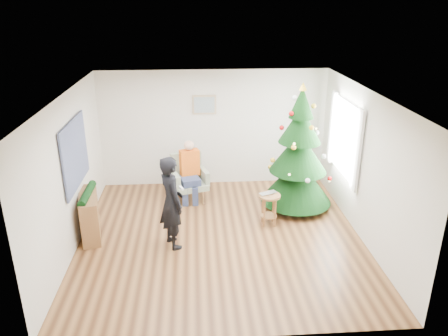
{
  "coord_description": "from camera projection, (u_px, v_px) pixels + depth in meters",
  "views": [
    {
      "loc": [
        -0.42,
        -6.84,
        4.04
      ],
      "look_at": [
        0.1,
        0.6,
        1.1
      ],
      "focal_mm": 35.0,
      "sensor_mm": 36.0,
      "label": 1
    }
  ],
  "objects": [
    {
      "name": "console",
      "position": [
        90.0,
        215.0,
        7.79
      ],
      "size": [
        0.5,
        1.04,
        0.8
      ],
      "primitive_type": "cube",
      "rotation": [
        0.0,
        0.0,
        0.21
      ],
      "color": "brown",
      "rests_on": "floor"
    },
    {
      "name": "christmas_tree",
      "position": [
        299.0,
        154.0,
        8.59
      ],
      "size": [
        1.42,
        1.42,
        2.56
      ],
      "rotation": [
        0.0,
        0.0,
        -0.19
      ],
      "color": "#3F2816",
      "rests_on": "floor"
    },
    {
      "name": "floor",
      "position": [
        221.0,
        237.0,
        7.86
      ],
      "size": [
        5.0,
        5.0,
        0.0
      ],
      "primitive_type": "plane",
      "color": "brown",
      "rests_on": "ground"
    },
    {
      "name": "seated_person",
      "position": [
        190.0,
        171.0,
        9.08
      ],
      "size": [
        0.47,
        0.62,
        1.28
      ],
      "rotation": [
        0.0,
        0.0,
        0.29
      ],
      "color": "navy",
      "rests_on": "armchair"
    },
    {
      "name": "curtains",
      "position": [
        344.0,
        138.0,
        8.39
      ],
      "size": [
        0.05,
        1.75,
        1.5
      ],
      "color": "white",
      "rests_on": "wall_right"
    },
    {
      "name": "armchair",
      "position": [
        189.0,
        183.0,
        9.24
      ],
      "size": [
        0.83,
        0.81,
        0.98
      ],
      "rotation": [
        0.0,
        0.0,
        0.29
      ],
      "color": "gray",
      "rests_on": "floor"
    },
    {
      "name": "standing_man",
      "position": [
        171.0,
        202.0,
        7.32
      ],
      "size": [
        0.6,
        0.71,
        1.64
      ],
      "primitive_type": "imported",
      "rotation": [
        0.0,
        0.0,
        2.0
      ],
      "color": "black",
      "rests_on": "floor"
    },
    {
      "name": "wall_front",
      "position": [
        234.0,
        250.0,
        5.06
      ],
      "size": [
        5.0,
        0.0,
        5.0
      ],
      "primitive_type": "plane",
      "rotation": [
        -1.57,
        0.0,
        0.0
      ],
      "color": "silver",
      "rests_on": "floor"
    },
    {
      "name": "tapestry",
      "position": [
        75.0,
        154.0,
        7.41
      ],
      "size": [
        0.03,
        1.5,
        1.15
      ],
      "primitive_type": "cube",
      "color": "black",
      "rests_on": "wall_left"
    },
    {
      "name": "ceiling",
      "position": [
        220.0,
        94.0,
        6.9
      ],
      "size": [
        5.0,
        5.0,
        0.0
      ],
      "primitive_type": "plane",
      "rotation": [
        3.14,
        0.0,
        0.0
      ],
      "color": "white",
      "rests_on": "wall_back"
    },
    {
      "name": "stool",
      "position": [
        269.0,
        209.0,
        8.19
      ],
      "size": [
        0.41,
        0.41,
        0.62
      ],
      "rotation": [
        0.0,
        0.0,
        0.08
      ],
      "color": "brown",
      "rests_on": "floor"
    },
    {
      "name": "game_controller",
      "position": [
        181.0,
        188.0,
        7.2
      ],
      "size": [
        0.09,
        0.13,
        0.04
      ],
      "primitive_type": "cube",
      "rotation": [
        0.0,
        0.0,
        0.43
      ],
      "color": "white",
      "rests_on": "standing_man"
    },
    {
      "name": "garland",
      "position": [
        87.0,
        194.0,
        7.64
      ],
      "size": [
        0.14,
        0.9,
        0.14
      ],
      "primitive_type": "cylinder",
      "rotation": [
        1.57,
        0.0,
        0.0
      ],
      "color": "black",
      "rests_on": "console"
    },
    {
      "name": "wall_back",
      "position": [
        214.0,
        129.0,
        9.7
      ],
      "size": [
        5.0,
        0.0,
        5.0
      ],
      "primitive_type": "plane",
      "rotation": [
        1.57,
        0.0,
        0.0
      ],
      "color": "silver",
      "rests_on": "floor"
    },
    {
      "name": "window_panel",
      "position": [
        345.0,
        138.0,
        8.4
      ],
      "size": [
        0.04,
        1.3,
        1.4
      ],
      "primitive_type": "cube",
      "color": "white",
      "rests_on": "wall_right"
    },
    {
      "name": "framed_picture",
      "position": [
        204.0,
        105.0,
        9.45
      ],
      "size": [
        0.52,
        0.05,
        0.42
      ],
      "color": "tan",
      "rests_on": "wall_back"
    },
    {
      "name": "laptop",
      "position": [
        270.0,
        194.0,
        8.07
      ],
      "size": [
        0.4,
        0.34,
        0.03
      ],
      "primitive_type": "imported",
      "rotation": [
        0.0,
        0.0,
        0.43
      ],
      "color": "silver",
      "rests_on": "stool"
    },
    {
      "name": "wall_left",
      "position": [
        70.0,
        174.0,
        7.22
      ],
      "size": [
        0.0,
        5.0,
        5.0
      ],
      "primitive_type": "plane",
      "rotation": [
        1.57,
        0.0,
        1.57
      ],
      "color": "silver",
      "rests_on": "floor"
    },
    {
      "name": "wall_right",
      "position": [
        365.0,
        166.0,
        7.54
      ],
      "size": [
        0.0,
        5.0,
        5.0
      ],
      "primitive_type": "plane",
      "rotation": [
        1.57,
        0.0,
        -1.57
      ],
      "color": "silver",
      "rests_on": "floor"
    }
  ]
}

